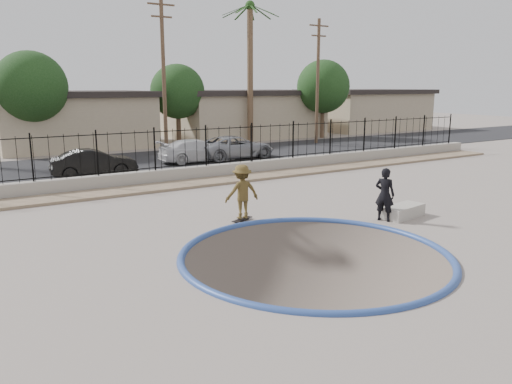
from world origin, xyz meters
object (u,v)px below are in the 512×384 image
Objects in this scene: skater at (242,195)px; car_b at (94,163)px; car_c at (198,151)px; car_d at (235,147)px; concrete_ledge at (403,211)px; skateboard at (242,219)px; videographer at (385,194)px.

skater is 0.44× the size of car_b.
car_b is 0.89× the size of car_c.
concrete_ledge is at bearing 169.46° from car_d.
car_b reaches higher than concrete_ledge.
car_d is at bearing 82.83° from concrete_ledge.
car_c is (-0.59, 14.54, 0.47)m from concrete_ledge.
skateboard is 0.51× the size of videographer.
car_b is at bearing 76.81° from skateboard.
concrete_ledge is at bearing 160.35° from skater.
videographer is at bearing -151.11° from car_b.
skateboard is 0.22× the size of car_b.
skateboard is at bearing 148.10° from car_d.
skateboard is (0.00, 0.00, -0.81)m from skater.
videographer is at bearing -177.73° from car_c.
car_d is (6.61, 12.16, -0.16)m from skater.
skater is 0.40× the size of car_c.
car_b is at bearing -1.09° from videographer.
concrete_ledge is at bearing -148.08° from car_b.
concrete_ledge is 0.41× the size of car_b.
skater reaches higher than concrete_ledge.
skateboard is at bearing 153.54° from concrete_ledge.
skateboard is 4.64m from videographer.
skater is at bearing -165.04° from car_b.
car_c is (0.27, 14.51, -0.19)m from videographer.
car_c is (4.19, 12.16, -0.20)m from skater.
car_b reaches higher than car_c.
videographer is 0.36× the size of car_d.
car_c is at bearing 47.16° from skateboard.
car_d reaches higher than concrete_ledge.
car_d is at bearing -111.71° from skater.
car_c is at bearing -102.19° from skater.
skateboard is at bearing -165.04° from car_b.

